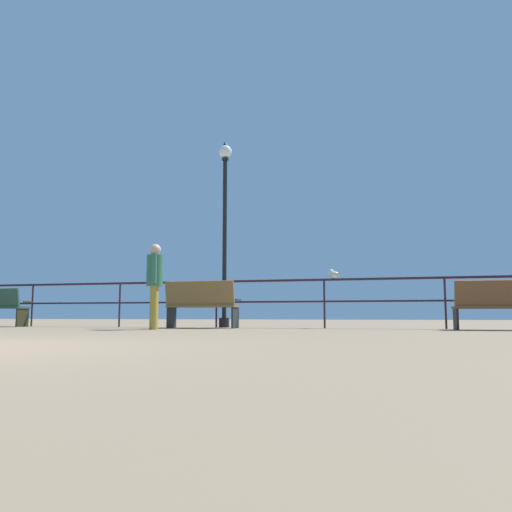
% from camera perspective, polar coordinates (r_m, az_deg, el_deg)
% --- Properties ---
extents(pier_railing, '(20.08, 0.05, 1.08)m').
position_cam_1_polar(pier_railing, '(12.05, -4.38, -4.03)').
color(pier_railing, '#321C26').
rests_on(pier_railing, ground_plane).
extents(bench_near_left, '(1.58, 0.68, 1.03)m').
position_cam_1_polar(bench_near_left, '(11.45, -6.05, -5.15)').
color(bench_near_left, brown).
rests_on(bench_near_left, ground_plane).
extents(bench_near_right, '(1.71, 0.77, 0.94)m').
position_cam_1_polar(bench_near_right, '(10.86, 25.43, -4.76)').
color(bench_near_right, brown).
rests_on(bench_near_right, ground_plane).
extents(lamppost_center, '(0.32, 0.32, 4.49)m').
position_cam_1_polar(lamppost_center, '(12.41, -3.46, 4.53)').
color(lamppost_center, black).
rests_on(lamppost_center, ground_plane).
extents(person_by_bench, '(0.33, 0.52, 1.71)m').
position_cam_1_polar(person_by_bench, '(10.51, -11.13, -2.63)').
color(person_by_bench, '#A58730').
rests_on(person_by_bench, ground_plane).
extents(seagull_on_rail, '(0.31, 0.40, 0.21)m').
position_cam_1_polar(seagull_on_rail, '(11.48, 8.56, -2.00)').
color(seagull_on_rail, silver).
rests_on(seagull_on_rail, pier_railing).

